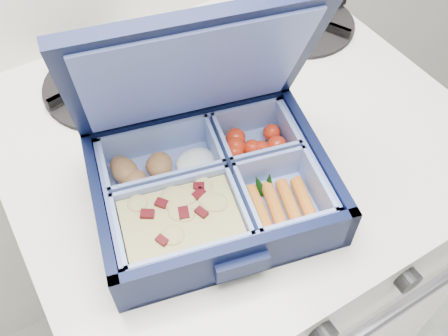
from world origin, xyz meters
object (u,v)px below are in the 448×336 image
burner_grate (300,18)px  stove (223,266)px  bento_box (212,187)px  fork (169,132)px

burner_grate → stove: bearing=-152.4°
stove → burner_grate: burner_grate is taller
stove → bento_box: size_ratio=3.46×
bento_box → burner_grate: (0.27, 0.21, -0.02)m
stove → burner_grate: bearing=27.6°
burner_grate → fork: 0.28m
bento_box → burner_grate: 0.35m
stove → fork: 0.43m
bento_box → fork: bearing=100.2°
bento_box → fork: 0.12m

